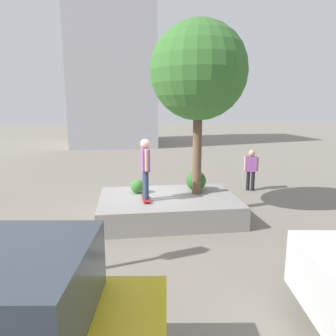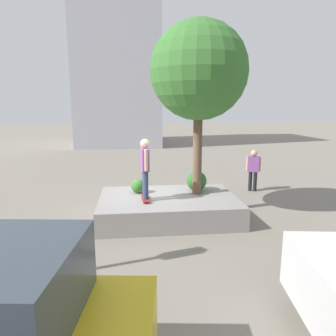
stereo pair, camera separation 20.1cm
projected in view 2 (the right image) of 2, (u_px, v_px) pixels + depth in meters
The scene contains 9 objects.
ground_plane at pixel (148, 214), 10.02m from camera, with size 120.00×120.00×0.00m, color gray.
planter_ledge at pixel (168, 207), 9.63m from camera, with size 4.18×2.86×0.68m, color gray.
plaza_tree at pixel (199, 72), 9.19m from camera, with size 2.92×2.92×5.23m.
boxwood_shrub at pixel (197, 181), 10.21m from camera, with size 0.66×0.66×0.66m, color #2D6628.
hedge_clump at pixel (138, 186), 9.96m from camera, with size 0.45×0.45×0.45m, color #3D7A33.
skateboard at pixel (146, 198), 9.18m from camera, with size 0.24×0.81×0.07m.
skateboarder at pixel (145, 164), 8.99m from camera, with size 0.27×0.59×1.75m.
pedestrian_crossing at pixel (253, 168), 12.63m from camera, with size 0.53×0.37×1.70m.
plaza_lowrise_south at pixel (118, 52), 28.08m from camera, with size 7.26×8.41×16.59m, color #B2B2BC.
Camera 2 is at (0.45, 9.56, 3.37)m, focal length 33.20 mm.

